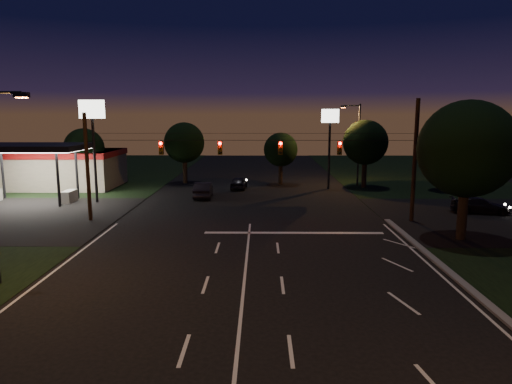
{
  "coord_description": "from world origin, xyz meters",
  "views": [
    {
      "loc": [
        0.79,
        -18.23,
        7.85
      ],
      "look_at": [
        0.47,
        10.23,
        3.0
      ],
      "focal_mm": 32.0,
      "sensor_mm": 36.0,
      "label": 1
    }
  ],
  "objects_px": {
    "utility_pole_right": "(411,221)",
    "car_oncoming_b": "(203,190)",
    "tree_right_near": "(467,150)",
    "car_cross": "(480,206)",
    "car_oncoming_a": "(239,183)"
  },
  "relations": [
    {
      "from": "car_cross",
      "to": "car_oncoming_b",
      "type": "bearing_deg",
      "value": 84.79
    },
    {
      "from": "utility_pole_right",
      "to": "car_cross",
      "type": "xyz_separation_m",
      "value": [
        6.37,
        2.76,
        0.64
      ]
    },
    {
      "from": "tree_right_near",
      "to": "car_oncoming_a",
      "type": "distance_m",
      "value": 25.29
    },
    {
      "from": "car_oncoming_b",
      "to": "tree_right_near",
      "type": "bearing_deg",
      "value": 139.74
    },
    {
      "from": "car_oncoming_b",
      "to": "car_oncoming_a",
      "type": "bearing_deg",
      "value": -123.0
    },
    {
      "from": "utility_pole_right",
      "to": "car_oncoming_b",
      "type": "height_order",
      "value": "utility_pole_right"
    },
    {
      "from": "utility_pole_right",
      "to": "tree_right_near",
      "type": "height_order",
      "value": "tree_right_near"
    },
    {
      "from": "utility_pole_right",
      "to": "car_cross",
      "type": "height_order",
      "value": "utility_pole_right"
    },
    {
      "from": "utility_pole_right",
      "to": "car_oncoming_a",
      "type": "bearing_deg",
      "value": 132.5
    },
    {
      "from": "car_oncoming_a",
      "to": "car_oncoming_b",
      "type": "bearing_deg",
      "value": 63.18
    },
    {
      "from": "tree_right_near",
      "to": "car_oncoming_b",
      "type": "distance_m",
      "value": 23.8
    },
    {
      "from": "utility_pole_right",
      "to": "car_oncoming_b",
      "type": "distance_m",
      "value": 19.3
    },
    {
      "from": "utility_pole_right",
      "to": "car_oncoming_a",
      "type": "distance_m",
      "value": 20.11
    },
    {
      "from": "tree_right_near",
      "to": "car_cross",
      "type": "relative_size",
      "value": 1.98
    },
    {
      "from": "tree_right_near",
      "to": "car_oncoming_a",
      "type": "height_order",
      "value": "tree_right_near"
    }
  ]
}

